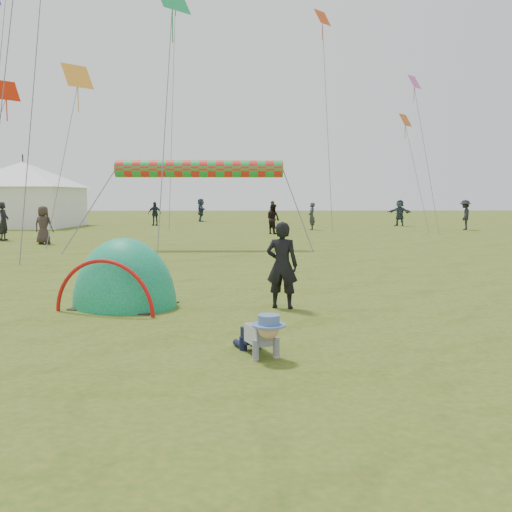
{
  "coord_description": "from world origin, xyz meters",
  "views": [
    {
      "loc": [
        -0.58,
        -7.11,
        2.0
      ],
      "look_at": [
        -0.32,
        2.35,
        1.0
      ],
      "focal_mm": 40.0,
      "sensor_mm": 36.0,
      "label": 1
    }
  ],
  "objects_px": {
    "crawling_toddler": "(261,333)",
    "standing_adult": "(282,265)",
    "popup_tent": "(125,306)",
    "event_marquee": "(24,192)"
  },
  "relations": [
    {
      "from": "crawling_toddler",
      "to": "standing_adult",
      "type": "height_order",
      "value": "standing_adult"
    },
    {
      "from": "crawling_toddler",
      "to": "standing_adult",
      "type": "relative_size",
      "value": 0.49
    },
    {
      "from": "popup_tent",
      "to": "event_marquee",
      "type": "relative_size",
      "value": 0.39
    },
    {
      "from": "event_marquee",
      "to": "standing_adult",
      "type": "bearing_deg",
      "value": -58.1
    },
    {
      "from": "popup_tent",
      "to": "event_marquee",
      "type": "xyz_separation_m",
      "value": [
        -11.74,
        26.77,
        2.23
      ]
    },
    {
      "from": "crawling_toddler",
      "to": "event_marquee",
      "type": "height_order",
      "value": "event_marquee"
    },
    {
      "from": "popup_tent",
      "to": "standing_adult",
      "type": "height_order",
      "value": "standing_adult"
    },
    {
      "from": "crawling_toddler",
      "to": "popup_tent",
      "type": "height_order",
      "value": "popup_tent"
    },
    {
      "from": "standing_adult",
      "to": "event_marquee",
      "type": "xyz_separation_m",
      "value": [
        -14.58,
        27.02,
        1.46
      ]
    },
    {
      "from": "crawling_toddler",
      "to": "popup_tent",
      "type": "distance_m",
      "value": 4.08
    }
  ]
}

